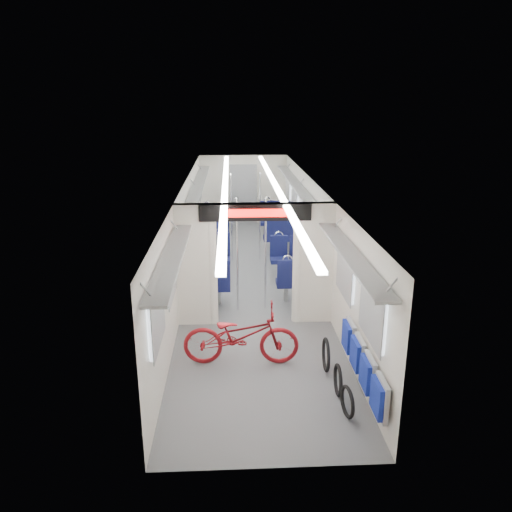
{
  "coord_description": "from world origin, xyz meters",
  "views": [
    {
      "loc": [
        -0.43,
        -10.74,
        4.07
      ],
      "look_at": [
        0.03,
        -1.7,
        1.22
      ],
      "focal_mm": 35.0,
      "sensor_mm": 36.0,
      "label": 1
    }
  ],
  "objects_px": {
    "bicycle": "(241,335)",
    "seat_bay_far_left": "(214,225)",
    "bike_hoop_b": "(338,382)",
    "stanchion_near_right": "(265,254)",
    "seat_bay_near_left": "(209,265)",
    "flip_bench": "(362,364)",
    "bike_hoop_c": "(326,356)",
    "stanchion_far_left": "(232,218)",
    "stanchion_far_right": "(260,217)",
    "stanchion_near_left": "(237,256)",
    "seat_bay_near_right": "(293,265)",
    "bike_hoop_a": "(347,403)",
    "seat_bay_far_right": "(278,224)"
  },
  "relations": [
    {
      "from": "bicycle",
      "to": "seat_bay_far_left",
      "type": "distance_m",
      "value": 7.2
    },
    {
      "from": "bike_hoop_b",
      "to": "stanchion_near_right",
      "type": "bearing_deg",
      "value": 104.58
    },
    {
      "from": "seat_bay_near_left",
      "to": "stanchion_near_right",
      "type": "height_order",
      "value": "stanchion_near_right"
    },
    {
      "from": "bicycle",
      "to": "seat_bay_near_left",
      "type": "xyz_separation_m",
      "value": [
        -0.63,
        3.31,
        0.08
      ]
    },
    {
      "from": "seat_bay_far_left",
      "to": "flip_bench",
      "type": "bearing_deg",
      "value": -74.6
    },
    {
      "from": "seat_bay_far_left",
      "to": "stanchion_near_right",
      "type": "xyz_separation_m",
      "value": [
        1.17,
        -4.98,
        0.63
      ]
    },
    {
      "from": "stanchion_near_right",
      "to": "bike_hoop_c",
      "type": "bearing_deg",
      "value": -72.66
    },
    {
      "from": "seat_bay_near_left",
      "to": "stanchion_far_left",
      "type": "relative_size",
      "value": 0.96
    },
    {
      "from": "bike_hoop_c",
      "to": "seat_bay_far_left",
      "type": "relative_size",
      "value": 0.28
    },
    {
      "from": "stanchion_far_right",
      "to": "stanchion_near_left",
      "type": "bearing_deg",
      "value": -100.82
    },
    {
      "from": "stanchion_near_left",
      "to": "stanchion_far_left",
      "type": "relative_size",
      "value": 1.0
    },
    {
      "from": "bicycle",
      "to": "seat_bay_far_left",
      "type": "relative_size",
      "value": 0.96
    },
    {
      "from": "bike_hoop_c",
      "to": "seat_bay_far_left",
      "type": "distance_m",
      "value": 7.73
    },
    {
      "from": "seat_bay_near_right",
      "to": "stanchion_far_right",
      "type": "relative_size",
      "value": 0.85
    },
    {
      "from": "seat_bay_near_right",
      "to": "stanchion_far_left",
      "type": "distance_m",
      "value": 2.51
    },
    {
      "from": "seat_bay_far_left",
      "to": "stanchion_far_left",
      "type": "height_order",
      "value": "stanchion_far_left"
    },
    {
      "from": "stanchion_near_left",
      "to": "stanchion_near_right",
      "type": "bearing_deg",
      "value": 7.29
    },
    {
      "from": "seat_bay_near_left",
      "to": "stanchion_near_left",
      "type": "xyz_separation_m",
      "value": [
        0.61,
        -1.19,
        0.59
      ]
    },
    {
      "from": "bike_hoop_a",
      "to": "stanchion_far_right",
      "type": "bearing_deg",
      "value": 96.32
    },
    {
      "from": "stanchion_near_left",
      "to": "stanchion_far_left",
      "type": "distance_m",
      "value": 3.22
    },
    {
      "from": "bike_hoop_a",
      "to": "seat_bay_far_right",
      "type": "height_order",
      "value": "seat_bay_far_right"
    },
    {
      "from": "bike_hoop_a",
      "to": "seat_bay_far_right",
      "type": "relative_size",
      "value": 0.2
    },
    {
      "from": "bike_hoop_c",
      "to": "seat_bay_far_right",
      "type": "relative_size",
      "value": 0.24
    },
    {
      "from": "seat_bay_far_right",
      "to": "stanchion_near_left",
      "type": "distance_m",
      "value": 5.05
    },
    {
      "from": "seat_bay_near_left",
      "to": "stanchion_far_right",
      "type": "bearing_deg",
      "value": 59.54
    },
    {
      "from": "bicycle",
      "to": "seat_bay_far_left",
      "type": "xyz_separation_m",
      "value": [
        -0.63,
        7.17,
        0.04
      ]
    },
    {
      "from": "bike_hoop_c",
      "to": "stanchion_near_right",
      "type": "height_order",
      "value": "stanchion_near_right"
    },
    {
      "from": "bike_hoop_b",
      "to": "seat_bay_far_left",
      "type": "distance_m",
      "value": 8.4
    },
    {
      "from": "bicycle",
      "to": "stanchion_far_right",
      "type": "relative_size",
      "value": 0.8
    },
    {
      "from": "bicycle",
      "to": "stanchion_far_right",
      "type": "bearing_deg",
      "value": -3.93
    },
    {
      "from": "bike_hoop_a",
      "to": "seat_bay_far_left",
      "type": "bearing_deg",
      "value": 103.08
    },
    {
      "from": "stanchion_near_left",
      "to": "stanchion_far_right",
      "type": "bearing_deg",
      "value": 79.18
    },
    {
      "from": "bike_hoop_a",
      "to": "stanchion_near_left",
      "type": "distance_m",
      "value": 4.0
    },
    {
      "from": "flip_bench",
      "to": "bike_hoop_c",
      "type": "bearing_deg",
      "value": 112.15
    },
    {
      "from": "seat_bay_near_left",
      "to": "bike_hoop_b",
      "type": "bearing_deg",
      "value": -65.05
    },
    {
      "from": "seat_bay_far_left",
      "to": "bike_hoop_b",
      "type": "bearing_deg",
      "value": -76.25
    },
    {
      "from": "seat_bay_near_right",
      "to": "bike_hoop_b",
      "type": "bearing_deg",
      "value": -88.32
    },
    {
      "from": "seat_bay_far_left",
      "to": "stanchion_far_right",
      "type": "distance_m",
      "value": 2.24
    },
    {
      "from": "seat_bay_far_left",
      "to": "seat_bay_near_right",
      "type": "bearing_deg",
      "value": -64.11
    },
    {
      "from": "bike_hoop_a",
      "to": "seat_bay_near_right",
      "type": "relative_size",
      "value": 0.23
    },
    {
      "from": "bike_hoop_b",
      "to": "seat_bay_near_right",
      "type": "height_order",
      "value": "seat_bay_near_right"
    },
    {
      "from": "bike_hoop_c",
      "to": "seat_bay_near_right",
      "type": "distance_m",
      "value": 3.64
    },
    {
      "from": "flip_bench",
      "to": "seat_bay_near_left",
      "type": "distance_m",
      "value": 5.0
    },
    {
      "from": "seat_bay_far_right",
      "to": "bike_hoop_a",
      "type": "bearing_deg",
      "value": -89.02
    },
    {
      "from": "bicycle",
      "to": "bike_hoop_a",
      "type": "height_order",
      "value": "bicycle"
    },
    {
      "from": "bike_hoop_c",
      "to": "bike_hoop_b",
      "type": "bearing_deg",
      "value": -86.03
    },
    {
      "from": "bicycle",
      "to": "seat_bay_far_right",
      "type": "bearing_deg",
      "value": -7.52
    },
    {
      "from": "seat_bay_near_right",
      "to": "seat_bay_far_left",
      "type": "relative_size",
      "value": 1.03
    },
    {
      "from": "bike_hoop_a",
      "to": "seat_bay_far_left",
      "type": "distance_m",
      "value": 8.91
    },
    {
      "from": "bicycle",
      "to": "stanchion_far_left",
      "type": "bearing_deg",
      "value": 3.76
    }
  ]
}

